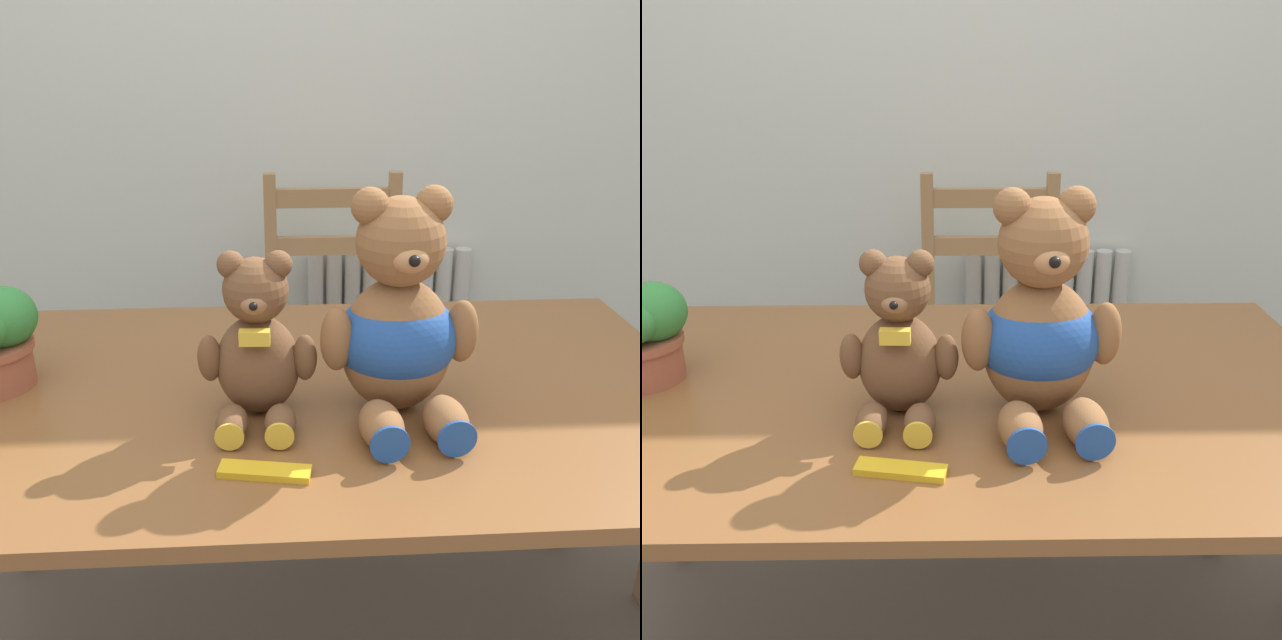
% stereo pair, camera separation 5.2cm
% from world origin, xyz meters
% --- Properties ---
extents(wall_back, '(8.00, 0.04, 2.60)m').
position_xyz_m(wall_back, '(0.00, 1.76, 1.30)').
color(wall_back, silver).
rests_on(wall_back, ground_plane).
extents(radiator, '(0.62, 0.10, 0.66)m').
position_xyz_m(radiator, '(0.37, 1.69, 0.30)').
color(radiator, beige).
rests_on(radiator, ground_plane).
extents(dining_table, '(1.60, 0.92, 0.75)m').
position_xyz_m(dining_table, '(0.00, 0.46, 0.66)').
color(dining_table, brown).
rests_on(dining_table, ground_plane).
extents(wooden_chair_behind, '(0.45, 0.41, 0.98)m').
position_xyz_m(wooden_chair_behind, '(0.14, 1.34, 0.47)').
color(wooden_chair_behind, '#997047').
rests_on(wooden_chair_behind, ground_plane).
extents(teddy_bear_left, '(0.21, 0.21, 0.31)m').
position_xyz_m(teddy_bear_left, '(-0.08, 0.37, 0.88)').
color(teddy_bear_left, brown).
rests_on(teddy_bear_left, dining_table).
extents(teddy_bear_right, '(0.29, 0.31, 0.42)m').
position_xyz_m(teddy_bear_right, '(0.17, 0.37, 0.91)').
color(teddy_bear_right, brown).
rests_on(teddy_bear_right, dining_table).
extents(chocolate_bar, '(0.15, 0.07, 0.01)m').
position_xyz_m(chocolate_bar, '(-0.07, 0.16, 0.75)').
color(chocolate_bar, gold).
rests_on(chocolate_bar, dining_table).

